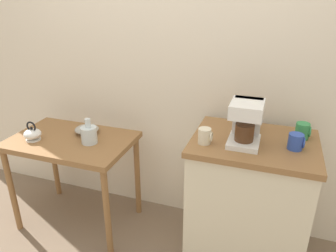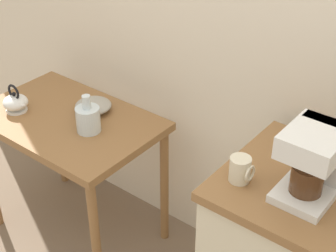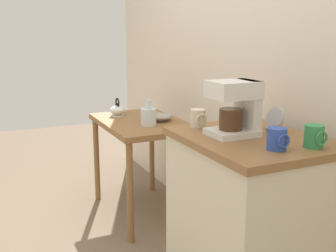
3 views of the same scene
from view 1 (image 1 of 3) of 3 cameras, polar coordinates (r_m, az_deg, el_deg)
ground_plane at (r=2.61m, az=-2.07°, el=-18.85°), size 8.00×8.00×0.00m
back_wall at (r=2.33m, az=3.68°, el=14.67°), size 4.40×0.10×2.80m
wooden_table at (r=2.49m, az=-16.60°, el=-4.16°), size 0.89×0.58×0.74m
kitchen_counter at (r=2.23m, az=13.94°, el=-12.98°), size 0.75×0.59×0.90m
bowl_stoneware at (r=2.49m, az=-14.23°, el=-0.57°), size 0.18×0.18×0.06m
teakettle at (r=2.50m, az=-22.91°, el=-1.32°), size 0.15×0.12×0.14m
glass_carafe_vase at (r=2.32m, az=-13.87°, el=-1.45°), size 0.11×0.11×0.18m
coffee_maker at (r=1.90m, az=13.71°, el=0.96°), size 0.18×0.22×0.26m
mug_blue at (r=1.95m, az=21.79°, el=-2.60°), size 0.09×0.08×0.09m
mug_tall_green at (r=2.10m, az=22.81°, el=-0.81°), size 0.09×0.08×0.10m
mug_small_cream at (r=1.89m, az=6.59°, el=-1.77°), size 0.08×0.08×0.09m
table_clock at (r=2.12m, az=14.94°, el=0.67°), size 0.11×0.06×0.12m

